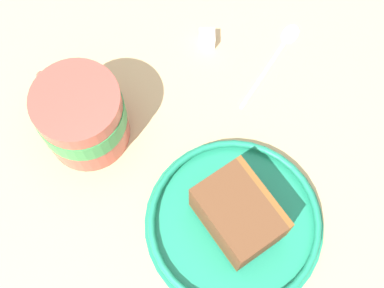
{
  "coord_description": "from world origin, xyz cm",
  "views": [
    {
      "loc": [
        -16.55,
        9.36,
        56.63
      ],
      "look_at": [
        0.97,
        -1.49,
        3.0
      ],
      "focal_mm": 50.59,
      "sensor_mm": 36.0,
      "label": 1
    }
  ],
  "objects_px": {
    "cake_slice": "(238,214)",
    "small_plate": "(234,222)",
    "teaspoon": "(281,46)",
    "sugar_cube": "(207,39)",
    "tea_mug": "(81,115)"
  },
  "relations": [
    {
      "from": "cake_slice",
      "to": "teaspoon",
      "type": "bearing_deg",
      "value": -47.69
    },
    {
      "from": "cake_slice",
      "to": "sugar_cube",
      "type": "relative_size",
      "value": 4.73
    },
    {
      "from": "small_plate",
      "to": "sugar_cube",
      "type": "xyz_separation_m",
      "value": [
        0.2,
        -0.09,
        0.0
      ]
    },
    {
      "from": "small_plate",
      "to": "sugar_cube",
      "type": "bearing_deg",
      "value": -25.06
    },
    {
      "from": "teaspoon",
      "to": "sugar_cube",
      "type": "relative_size",
      "value": 6.76
    },
    {
      "from": "small_plate",
      "to": "cake_slice",
      "type": "distance_m",
      "value": 0.03
    },
    {
      "from": "tea_mug",
      "to": "small_plate",
      "type": "bearing_deg",
      "value": -154.95
    },
    {
      "from": "cake_slice",
      "to": "tea_mug",
      "type": "bearing_deg",
      "value": 25.8
    },
    {
      "from": "small_plate",
      "to": "cake_slice",
      "type": "height_order",
      "value": "cake_slice"
    },
    {
      "from": "teaspoon",
      "to": "cake_slice",
      "type": "bearing_deg",
      "value": 132.31
    },
    {
      "from": "cake_slice",
      "to": "sugar_cube",
      "type": "distance_m",
      "value": 0.22
    },
    {
      "from": "small_plate",
      "to": "sugar_cube",
      "type": "height_order",
      "value": "sugar_cube"
    },
    {
      "from": "sugar_cube",
      "to": "teaspoon",
      "type": "bearing_deg",
      "value": -126.44
    },
    {
      "from": "cake_slice",
      "to": "small_plate",
      "type": "bearing_deg",
      "value": 92.96
    },
    {
      "from": "small_plate",
      "to": "tea_mug",
      "type": "height_order",
      "value": "tea_mug"
    }
  ]
}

